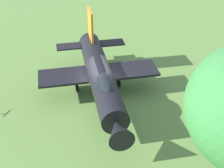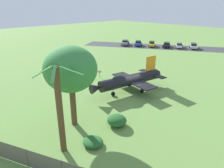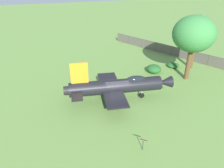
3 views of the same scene
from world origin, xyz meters
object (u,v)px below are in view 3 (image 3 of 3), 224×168
Objects in this scene: display_jet at (119,86)px; shrub_by_tree at (173,65)px; palm_tree at (195,42)px; shade_tree at (194,34)px; shrub_near_fence at (154,69)px; info_plaque at (143,142)px.

display_jet reaches higher than shrub_by_tree.
display_jet is 14.76m from palm_tree.
shrub_near_fence is (-3.33, -3.07, -5.51)m from shade_tree.
shrub_near_fence is at bearing 146.04° from info_plaque.
palm_tree is 4.54m from shrub_by_tree.
info_plaque is at bearing -33.96° from shrub_near_fence.
display_jet is 7.90m from info_plaque.
shrub_by_tree is 1.73× the size of info_plaque.
shrub_by_tree is 18.65m from info_plaque.
display_jet reaches higher than info_plaque.
shrub_near_fence is at bearing 44.78° from display_jet.
info_plaque is (12.53, -14.91, -3.16)m from palm_tree.
shade_tree is at bearing 129.19° from info_plaque.
info_plaque is (13.74, -12.60, 0.55)m from shrub_by_tree.
shrub_near_fence is 1.88× the size of info_plaque.
palm_tree is (-2.92, 3.12, -2.08)m from shade_tree.
palm_tree reaches higher than shrub_near_fence.
palm_tree is at bearing 86.20° from shrub_near_fence.
display_jet is 1.52× the size of palm_tree.
shade_tree is 4.76m from palm_tree.
palm_tree reaches higher than display_jet.
shade_tree is 7.16m from shrub_by_tree.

